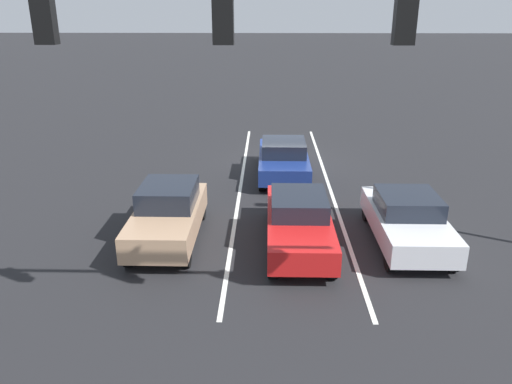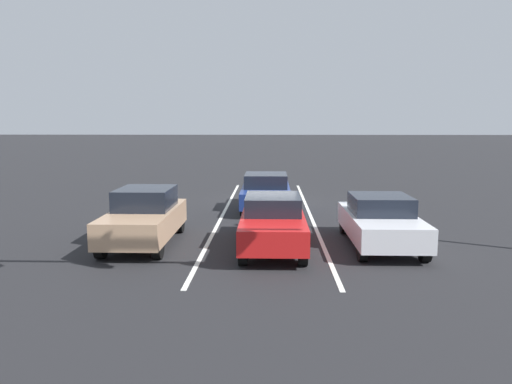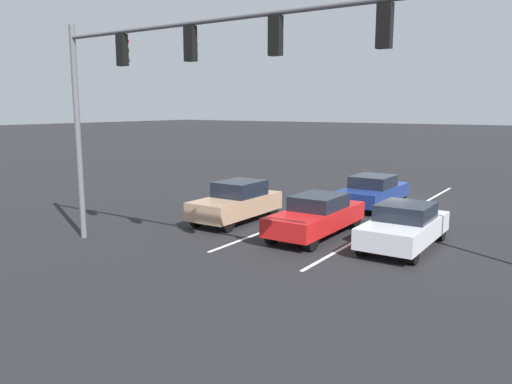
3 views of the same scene
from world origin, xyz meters
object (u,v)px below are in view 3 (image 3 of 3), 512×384
object	(u,v)px
car_silver_leftlane_front	(404,226)
car_red_midlane_front	(317,215)
traffic_signal_gantry	(171,71)
car_tan_rightlane_front	(237,202)
car_navy_midlane_second	(373,191)

from	to	relation	value
car_silver_leftlane_front	car_red_midlane_front	size ratio (longest dim) A/B	0.91
car_red_midlane_front	traffic_signal_gantry	xyz separation A→B (m)	(2.34, 4.75, 4.80)
car_red_midlane_front	car_silver_leftlane_front	bearing A→B (deg)	-175.70
car_tan_rightlane_front	car_red_midlane_front	xyz separation A→B (m)	(-3.71, 0.30, -0.05)
car_tan_rightlane_front	car_navy_midlane_second	world-z (taller)	car_tan_rightlane_front
car_tan_rightlane_front	car_silver_leftlane_front	xyz separation A→B (m)	(-6.77, 0.07, -0.07)
car_red_midlane_front	car_navy_midlane_second	distance (m)	6.18
traffic_signal_gantry	car_red_midlane_front	bearing A→B (deg)	-116.22
car_tan_rightlane_front	car_navy_midlane_second	xyz separation A→B (m)	(-3.46, -5.88, -0.06)
car_silver_leftlane_front	car_navy_midlane_second	distance (m)	6.81
traffic_signal_gantry	car_navy_midlane_second	bearing A→B (deg)	-100.79
car_silver_leftlane_front	traffic_signal_gantry	xyz separation A→B (m)	(5.39, 4.98, 4.82)
car_tan_rightlane_front	car_silver_leftlane_front	size ratio (longest dim) A/B	0.99
car_silver_leftlane_front	car_navy_midlane_second	xyz separation A→B (m)	(3.31, -5.95, 0.01)
car_silver_leftlane_front	car_navy_midlane_second	bearing A→B (deg)	-60.89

